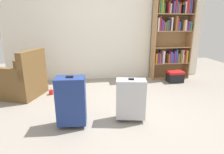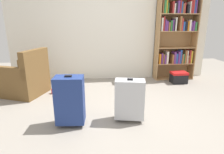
% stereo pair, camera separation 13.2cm
% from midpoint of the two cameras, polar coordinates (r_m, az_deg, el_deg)
% --- Properties ---
extents(ground_plane, '(8.43, 8.43, 0.00)m').
position_cam_midpoint_polar(ground_plane, '(3.05, 4.95, -11.11)').
color(ground_plane, gray).
extents(back_wall, '(4.82, 0.10, 2.60)m').
position_cam_midpoint_polar(back_wall, '(4.72, 0.61, 15.16)').
color(back_wall, silver).
rests_on(back_wall, ground).
extents(bookshelf, '(0.95, 0.32, 1.94)m').
position_cam_midpoint_polar(bookshelf, '(4.94, 19.34, 11.64)').
color(bookshelf, '#A87F51').
rests_on(bookshelf, ground).
extents(armchair, '(0.91, 0.91, 0.90)m').
position_cam_midpoint_polar(armchair, '(4.06, -23.50, -0.53)').
color(armchair, brown).
rests_on(armchair, ground).
extents(mug, '(0.12, 0.08, 0.10)m').
position_cam_midpoint_polar(mug, '(4.00, -16.21, -4.11)').
color(mug, red).
rests_on(mug, ground).
extents(storage_box, '(0.36, 0.27, 0.26)m').
position_cam_midpoint_polar(storage_box, '(4.76, 20.09, -0.03)').
color(storage_box, black).
rests_on(storage_box, ground).
extents(suitcase_silver, '(0.45, 0.29, 0.64)m').
position_cam_midpoint_polar(suitcase_silver, '(2.75, 6.65, -6.63)').
color(suitcase_silver, '#B7BABF').
rests_on(suitcase_silver, ground).
extents(suitcase_navy_blue, '(0.40, 0.28, 0.72)m').
position_cam_midpoint_polar(suitcase_navy_blue, '(2.65, -11.11, -6.76)').
color(suitcase_navy_blue, navy).
rests_on(suitcase_navy_blue, ground).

